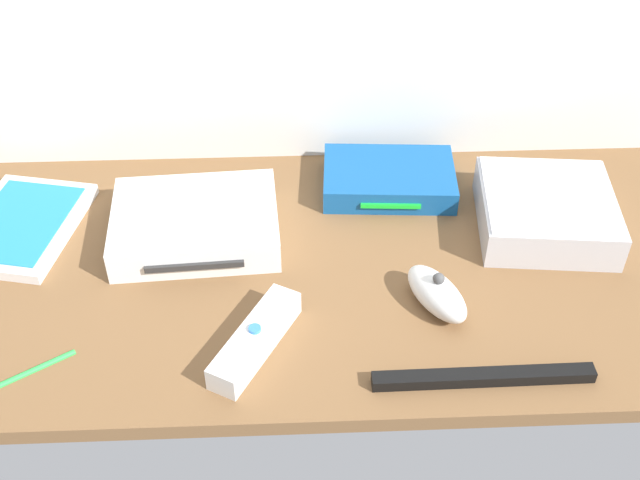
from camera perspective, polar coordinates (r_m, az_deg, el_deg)
ground_plane at (r=100.78cm, az=0.00°, el=-2.16°), size 100.00×48.00×2.00cm
game_console at (r=103.95cm, az=-8.86°, el=1.16°), size 21.92×17.46×4.40cm
mini_computer at (r=108.11cm, az=15.81°, el=2.00°), size 18.64×18.64×5.30cm
game_case at (r=111.76cm, az=-20.51°, el=0.97°), size 17.30×21.44×1.56cm
network_router at (r=111.72cm, az=4.92°, el=4.38°), size 18.74×13.21×3.40cm
remote_wand at (r=89.39cm, az=-4.61°, el=-7.07°), size 10.37×14.67×3.40cm
remote_nunchuk at (r=94.39cm, az=8.32°, el=-3.79°), size 8.50×10.90×5.10cm
sensor_bar at (r=88.39cm, az=11.58°, el=-9.55°), size 24.02×2.08×1.40cm
stylus_pen at (r=93.25cm, az=-19.66°, el=-8.57°), size 7.98×5.40×0.70cm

